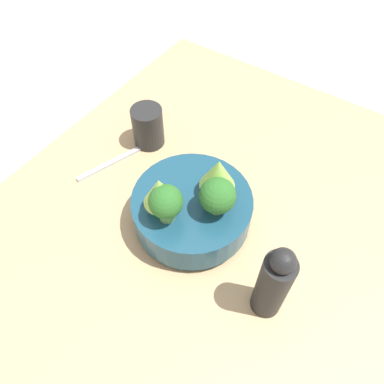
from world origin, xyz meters
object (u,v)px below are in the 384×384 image
object	(u,v)px
pepper_mill	(273,283)
fork	(113,162)
cup	(148,127)
bowl	(192,209)

from	to	relation	value
pepper_mill	fork	bearing A→B (deg)	-102.83
cup	bowl	bearing A→B (deg)	58.13
bowl	pepper_mill	world-z (taller)	pepper_mill
bowl	fork	size ratio (longest dim) A/B	1.34
cup	fork	size ratio (longest dim) A/B	0.56
cup	pepper_mill	bearing A→B (deg)	64.05
pepper_mill	fork	distance (m)	0.43
cup	pepper_mill	xyz separation A→B (m)	(0.19, 0.38, 0.04)
bowl	pepper_mill	size ratio (longest dim) A/B	1.23
fork	bowl	bearing A→B (deg)	82.73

